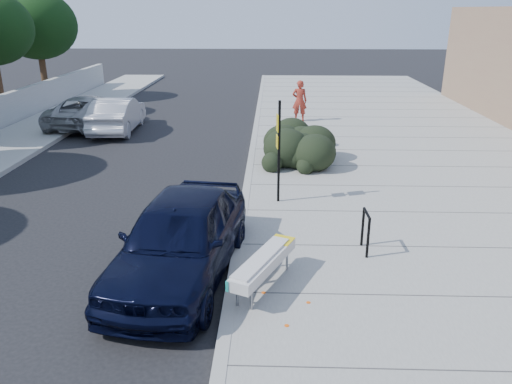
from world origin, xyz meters
The scene contains 13 objects.
ground centered at (0.00, 0.00, 0.00)m, with size 120.00×120.00×0.00m, color black.
sidewalk_near centered at (5.60, 5.00, 0.07)m, with size 11.20×50.00×0.15m, color gray.
curb_near centered at (0.00, 5.00, 0.08)m, with size 0.22×50.00×0.17m, color #9E9E99.
curb_far centered at (-8.00, 5.00, 0.08)m, with size 0.22×50.00×0.17m, color #9E9E99.
tree_far_f centered at (-12.50, 19.00, 4.19)m, with size 4.40×4.40×6.07m.
bench centered at (0.60, -1.77, 0.64)m, with size 1.24×2.04×0.62m.
bike_rack centered at (2.72, -0.25, 0.70)m, with size 0.07×0.62×0.91m.
sign_post centered at (0.89, 2.67, 1.69)m, with size 0.11×0.31×2.72m.
hedge centered at (1.60, 7.00, 0.87)m, with size 1.93×3.86×1.45m, color black.
sedan_navy centered at (-1.04, -1.16, 0.84)m, with size 1.98×4.93×1.68m, color black.
wagon_silver centered at (-6.00, 11.30, 0.74)m, with size 1.57×4.50×1.48m, color silver.
suv_silver centered at (-7.50, 12.22, 0.71)m, with size 2.36×5.13×1.43m, color gray.
pedestrian centered at (1.96, 13.04, 1.08)m, with size 0.68×0.45×1.86m, color maroon.
Camera 1 is at (0.73, -9.93, 5.03)m, focal length 35.00 mm.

